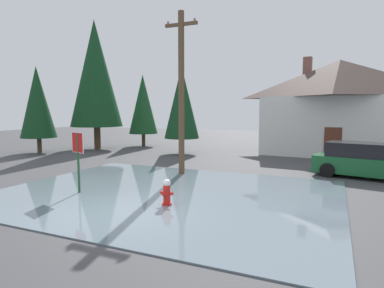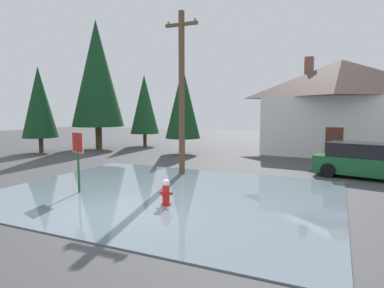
{
  "view_description": "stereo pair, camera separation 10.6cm",
  "coord_description": "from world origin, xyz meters",
  "px_view_note": "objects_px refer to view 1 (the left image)",
  "views": [
    {
      "loc": [
        5.84,
        -7.83,
        3.03
      ],
      "look_at": [
        0.44,
        4.37,
        1.65
      ],
      "focal_mm": 30.46,
      "sensor_mm": 36.0,
      "label": 1
    },
    {
      "loc": [
        5.94,
        -7.79,
        3.03
      ],
      "look_at": [
        0.44,
        4.37,
        1.65
      ],
      "focal_mm": 30.46,
      "sensor_mm": 36.0,
      "label": 2
    }
  ],
  "objects_px": {
    "pine_tree_mid_left": "(37,102)",
    "fire_hydrant": "(167,193)",
    "pine_tree_tall_left": "(143,104)",
    "pine_tree_far_center": "(95,74)",
    "stop_sign_near": "(78,150)",
    "parked_car": "(366,161)",
    "house": "(338,105)",
    "utility_pole": "(181,91)",
    "pine_tree_short_left": "(182,102)"
  },
  "relations": [
    {
      "from": "utility_pole",
      "to": "pine_tree_mid_left",
      "type": "distance_m",
      "value": 13.05
    },
    {
      "from": "pine_tree_tall_left",
      "to": "pine_tree_far_center",
      "type": "distance_m",
      "value": 4.54
    },
    {
      "from": "pine_tree_mid_left",
      "to": "pine_tree_far_center",
      "type": "relative_size",
      "value": 0.62
    },
    {
      "from": "pine_tree_short_left",
      "to": "house",
      "type": "bearing_deg",
      "value": 24.25
    },
    {
      "from": "fire_hydrant",
      "to": "parked_car",
      "type": "height_order",
      "value": "parked_car"
    },
    {
      "from": "stop_sign_near",
      "to": "pine_tree_far_center",
      "type": "xyz_separation_m",
      "value": [
        -8.65,
        11.31,
        4.24
      ]
    },
    {
      "from": "utility_pole",
      "to": "pine_tree_tall_left",
      "type": "height_order",
      "value": "utility_pole"
    },
    {
      "from": "parked_car",
      "to": "stop_sign_near",
      "type": "bearing_deg",
      "value": -142.81
    },
    {
      "from": "house",
      "to": "pine_tree_far_center",
      "type": "height_order",
      "value": "pine_tree_far_center"
    },
    {
      "from": "utility_pole",
      "to": "pine_tree_short_left",
      "type": "relative_size",
      "value": 1.24
    },
    {
      "from": "fire_hydrant",
      "to": "utility_pole",
      "type": "height_order",
      "value": "utility_pole"
    },
    {
      "from": "utility_pole",
      "to": "pine_tree_tall_left",
      "type": "bearing_deg",
      "value": 130.38
    },
    {
      "from": "parked_car",
      "to": "house",
      "type": "bearing_deg",
      "value": 98.08
    },
    {
      "from": "fire_hydrant",
      "to": "pine_tree_short_left",
      "type": "xyz_separation_m",
      "value": [
        -5.03,
        11.57,
        3.16
      ]
    },
    {
      "from": "house",
      "to": "pine_tree_short_left",
      "type": "relative_size",
      "value": 1.73
    },
    {
      "from": "pine_tree_tall_left",
      "to": "pine_tree_short_left",
      "type": "distance_m",
      "value": 5.93
    },
    {
      "from": "pine_tree_far_center",
      "to": "fire_hydrant",
      "type": "bearing_deg",
      "value": -42.75
    },
    {
      "from": "stop_sign_near",
      "to": "pine_tree_short_left",
      "type": "height_order",
      "value": "pine_tree_short_left"
    },
    {
      "from": "pine_tree_far_center",
      "to": "stop_sign_near",
      "type": "bearing_deg",
      "value": -52.59
    },
    {
      "from": "stop_sign_near",
      "to": "parked_car",
      "type": "xyz_separation_m",
      "value": [
        9.8,
        7.44,
        -0.85
      ]
    },
    {
      "from": "house",
      "to": "pine_tree_far_center",
      "type": "bearing_deg",
      "value": -164.88
    },
    {
      "from": "fire_hydrant",
      "to": "pine_tree_far_center",
      "type": "height_order",
      "value": "pine_tree_far_center"
    },
    {
      "from": "house",
      "to": "parked_car",
      "type": "distance_m",
      "value": 9.0
    },
    {
      "from": "pine_tree_mid_left",
      "to": "pine_tree_short_left",
      "type": "height_order",
      "value": "pine_tree_mid_left"
    },
    {
      "from": "stop_sign_near",
      "to": "house",
      "type": "relative_size",
      "value": 0.21
    },
    {
      "from": "fire_hydrant",
      "to": "utility_pole",
      "type": "xyz_separation_m",
      "value": [
        -1.83,
        4.88,
        3.51
      ]
    },
    {
      "from": "pine_tree_mid_left",
      "to": "fire_hydrant",
      "type": "bearing_deg",
      "value": -28.28
    },
    {
      "from": "house",
      "to": "pine_tree_far_center",
      "type": "relative_size",
      "value": 1.06
    },
    {
      "from": "pine_tree_mid_left",
      "to": "parked_car",
      "type": "bearing_deg",
      "value": -0.82
    },
    {
      "from": "stop_sign_near",
      "to": "parked_car",
      "type": "height_order",
      "value": "stop_sign_near"
    },
    {
      "from": "utility_pole",
      "to": "parked_car",
      "type": "distance_m",
      "value": 8.96
    },
    {
      "from": "fire_hydrant",
      "to": "house",
      "type": "height_order",
      "value": "house"
    },
    {
      "from": "stop_sign_near",
      "to": "utility_pole",
      "type": "height_order",
      "value": "utility_pole"
    },
    {
      "from": "pine_tree_tall_left",
      "to": "pine_tree_far_center",
      "type": "height_order",
      "value": "pine_tree_far_center"
    },
    {
      "from": "house",
      "to": "parked_car",
      "type": "xyz_separation_m",
      "value": [
        1.21,
        -8.53,
        -2.62
      ]
    },
    {
      "from": "fire_hydrant",
      "to": "pine_tree_short_left",
      "type": "bearing_deg",
      "value": 113.51
    },
    {
      "from": "fire_hydrant",
      "to": "pine_tree_short_left",
      "type": "height_order",
      "value": "pine_tree_short_left"
    },
    {
      "from": "stop_sign_near",
      "to": "pine_tree_far_center",
      "type": "distance_m",
      "value": 14.86
    },
    {
      "from": "utility_pole",
      "to": "pine_tree_tall_left",
      "type": "relative_size",
      "value": 1.25
    },
    {
      "from": "stop_sign_near",
      "to": "fire_hydrant",
      "type": "bearing_deg",
      "value": -1.34
    },
    {
      "from": "parked_car",
      "to": "pine_tree_mid_left",
      "type": "distance_m",
      "value": 20.86
    },
    {
      "from": "stop_sign_near",
      "to": "pine_tree_tall_left",
      "type": "distance_m",
      "value": 16.02
    },
    {
      "from": "pine_tree_tall_left",
      "to": "pine_tree_far_center",
      "type": "relative_size",
      "value": 0.6
    },
    {
      "from": "pine_tree_short_left",
      "to": "utility_pole",
      "type": "bearing_deg",
      "value": -64.4
    },
    {
      "from": "house",
      "to": "pine_tree_far_center",
      "type": "xyz_separation_m",
      "value": [
        -17.24,
        -4.66,
        2.47
      ]
    },
    {
      "from": "utility_pole",
      "to": "pine_tree_tall_left",
      "type": "distance_m",
      "value": 12.8
    },
    {
      "from": "fire_hydrant",
      "to": "pine_tree_far_center",
      "type": "bearing_deg",
      "value": 137.25
    },
    {
      "from": "pine_tree_short_left",
      "to": "pine_tree_far_center",
      "type": "bearing_deg",
      "value": -178.61
    },
    {
      "from": "stop_sign_near",
      "to": "pine_tree_short_left",
      "type": "distance_m",
      "value": 11.73
    },
    {
      "from": "pine_tree_mid_left",
      "to": "pine_tree_far_center",
      "type": "bearing_deg",
      "value": 58.27
    }
  ]
}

